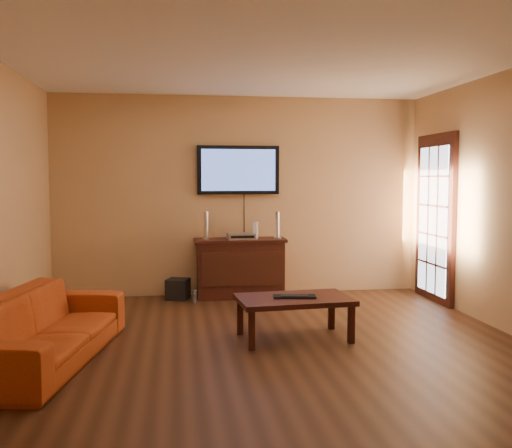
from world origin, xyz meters
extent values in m
plane|color=black|center=(0.00, 0.00, 0.00)|extent=(5.00, 5.00, 0.00)
plane|color=tan|center=(0.00, 2.50, 1.35)|extent=(5.00, 0.00, 5.00)
plane|color=white|center=(0.00, 0.00, 2.70)|extent=(5.00, 5.00, 0.00)
cube|color=black|center=(2.46, 1.70, 1.05)|extent=(0.06, 1.02, 2.22)
cube|color=white|center=(2.42, 1.70, 1.05)|extent=(0.01, 0.79, 1.89)
cube|color=black|center=(-0.02, 2.27, 0.37)|extent=(1.14, 0.43, 0.75)
cube|color=black|center=(-0.02, 2.05, 0.41)|extent=(1.05, 0.02, 0.45)
cube|color=black|center=(-0.02, 2.27, 0.77)|extent=(1.21, 0.46, 0.04)
cube|color=black|center=(-0.02, 2.46, 1.70)|extent=(1.11, 0.07, 0.66)
cube|color=#415BA9|center=(-0.02, 2.42, 1.70)|extent=(1.00, 0.01, 0.56)
cube|color=black|center=(0.29, 0.19, 0.39)|extent=(1.16, 0.76, 0.05)
cube|color=black|center=(-0.18, -0.12, 0.18)|extent=(0.06, 0.06, 0.37)
cube|color=black|center=(0.80, -0.03, 0.18)|extent=(0.06, 0.06, 0.37)
cube|color=black|center=(-0.23, 0.42, 0.18)|extent=(0.06, 0.06, 0.37)
cube|color=black|center=(0.75, 0.51, 0.18)|extent=(0.06, 0.06, 0.37)
imported|color=#A33B12|center=(-1.99, -0.20, 0.41)|extent=(0.98, 2.16, 0.81)
cylinder|color=silver|center=(-0.47, 2.28, 0.79)|extent=(0.10, 0.10, 0.02)
cylinder|color=silver|center=(-0.47, 2.28, 0.98)|extent=(0.06, 0.06, 0.35)
cylinder|color=silver|center=(0.49, 2.28, 0.79)|extent=(0.10, 0.10, 0.01)
cylinder|color=silver|center=(0.49, 2.28, 0.97)|extent=(0.05, 0.05, 0.34)
cube|color=silver|center=(-0.01, 2.22, 0.83)|extent=(0.37, 0.27, 0.08)
cube|color=white|center=(0.19, 2.25, 0.90)|extent=(0.09, 0.17, 0.23)
cube|color=black|center=(-0.85, 2.24, 0.13)|extent=(0.34, 0.34, 0.27)
cylinder|color=white|center=(-0.64, 1.96, 0.08)|extent=(0.06, 0.06, 0.16)
sphere|color=white|center=(-0.64, 1.96, 0.16)|extent=(0.03, 0.03, 0.03)
cube|color=black|center=(0.29, 0.18, 0.43)|extent=(0.43, 0.20, 0.02)
cube|color=black|center=(0.29, 0.18, 0.44)|extent=(0.28, 0.14, 0.01)
camera|label=1|loc=(-0.86, -5.25, 1.59)|focal=40.00mm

